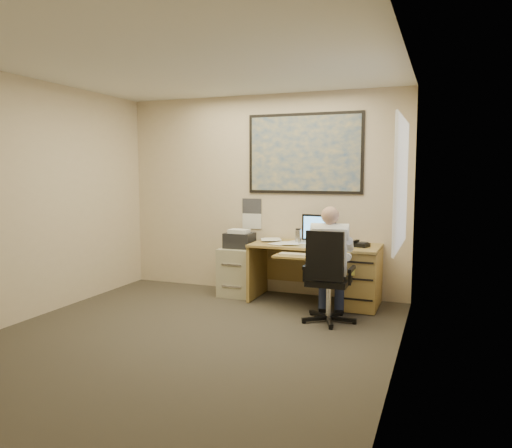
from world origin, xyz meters
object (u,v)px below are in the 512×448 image
at_px(office_chair, 328,296).
at_px(person, 330,264).
at_px(desk, 341,270).
at_px(filing_cabinet, 240,267).

distance_m(office_chair, person, 0.35).
distance_m(desk, person, 0.75).
height_order(office_chair, person, person).
xyz_separation_m(filing_cabinet, person, (1.40, -0.76, 0.26)).
bearing_deg(filing_cabinet, office_chair, -31.00).
bearing_deg(person, desk, 83.08).
relative_size(desk, office_chair, 1.54).
distance_m(filing_cabinet, office_chair, 1.63).
bearing_deg(desk, filing_cabinet, 178.51).
bearing_deg(filing_cabinet, desk, -1.69).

